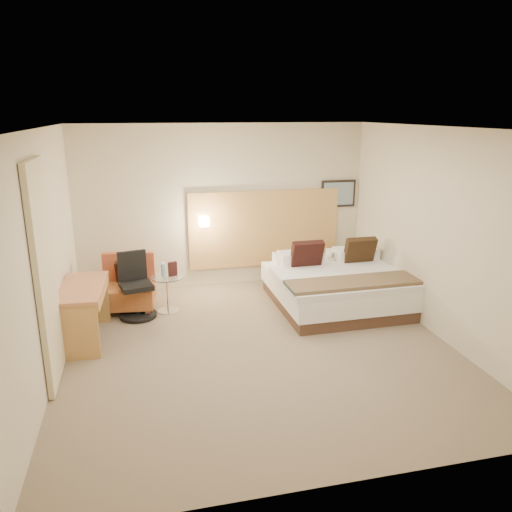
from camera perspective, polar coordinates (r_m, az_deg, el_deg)
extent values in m
cube|color=#7A6852|center=(6.43, 0.25, -10.46)|extent=(4.80, 5.00, 0.02)
cube|color=white|center=(5.75, 0.28, 14.54)|extent=(4.80, 5.00, 0.02)
cube|color=beige|center=(8.35, -3.75, 5.65)|extent=(4.80, 0.02, 2.70)
cube|color=beige|center=(3.69, 9.43, -8.52)|extent=(4.80, 0.02, 2.70)
cube|color=beige|center=(5.90, -23.17, -0.15)|extent=(0.02, 5.00, 2.70)
cube|color=beige|center=(6.90, 20.15, 2.42)|extent=(0.02, 5.00, 2.70)
cube|color=tan|center=(8.53, 0.99, 3.17)|extent=(2.60, 0.04, 1.30)
cube|color=black|center=(8.85, 9.38, 7.06)|extent=(0.62, 0.03, 0.47)
cube|color=gray|center=(8.83, 9.43, 7.04)|extent=(0.54, 0.01, 0.39)
cylinder|color=white|center=(8.25, -6.02, 4.06)|extent=(0.02, 0.12, 0.02)
cube|color=#F6E5C0|center=(8.20, -5.97, 3.97)|extent=(0.15, 0.15, 0.15)
cube|color=beige|center=(5.69, -22.93, -2.07)|extent=(0.06, 0.90, 2.42)
cylinder|color=#98CAEC|center=(7.42, -10.56, -1.61)|extent=(0.07, 0.07, 0.20)
cylinder|color=#94CDE4|center=(7.48, -10.55, -1.46)|extent=(0.07, 0.07, 0.20)
cube|color=#381717|center=(7.42, -9.51, -1.47)|extent=(0.14, 0.08, 0.21)
cube|color=#493024|center=(7.84, 9.40, -4.86)|extent=(1.93, 1.93, 0.18)
cube|color=white|center=(7.76, 9.48, -3.24)|extent=(1.99, 1.99, 0.29)
cube|color=white|center=(7.46, 10.38, -2.50)|extent=(2.04, 1.44, 0.10)
cube|color=white|center=(8.16, 4.53, -0.33)|extent=(0.69, 0.38, 0.18)
cube|color=white|center=(8.50, 10.56, 0.11)|extent=(0.69, 0.38, 0.18)
cube|color=white|center=(7.90, 5.12, -0.16)|extent=(0.69, 0.38, 0.18)
cube|color=white|center=(8.25, 11.31, 0.29)|extent=(0.69, 0.38, 0.18)
cube|color=black|center=(7.72, 5.81, 0.01)|extent=(0.49, 0.27, 0.50)
cube|color=black|center=(8.05, 11.74, 0.44)|extent=(0.49, 0.27, 0.50)
cube|color=#B05C24|center=(7.10, 11.69, -2.91)|extent=(2.07, 0.57, 0.05)
cube|color=#B97957|center=(7.58, -16.91, -6.43)|extent=(0.09, 0.09, 0.10)
cube|color=#A0634B|center=(7.49, -12.22, -6.37)|extent=(0.09, 0.09, 0.10)
cube|color=tan|center=(8.08, -16.24, -4.96)|extent=(0.09, 0.09, 0.10)
cube|color=tan|center=(7.99, -11.84, -4.88)|extent=(0.09, 0.09, 0.10)
cube|color=#AA5C2D|center=(7.71, -14.41, -4.31)|extent=(0.85, 0.77, 0.29)
cube|color=#AD4B2E|center=(7.86, -14.32, -1.14)|extent=(0.78, 0.21, 0.44)
cube|color=black|center=(7.78, -14.39, -1.85)|extent=(0.39, 0.23, 0.38)
cylinder|color=silver|center=(7.62, -9.94, -6.14)|extent=(0.42, 0.42, 0.02)
cylinder|color=white|center=(7.52, -10.04, -4.29)|extent=(0.05, 0.05, 0.51)
cylinder|color=white|center=(7.44, -10.14, -2.38)|extent=(0.61, 0.61, 0.01)
cube|color=#C1744B|center=(6.72, -19.31, -3.42)|extent=(0.61, 1.22, 0.04)
cube|color=tan|center=(6.34, -19.74, -8.27)|extent=(0.50, 0.07, 0.71)
cube|color=#A77D41|center=(7.36, -18.41, -4.72)|extent=(0.50, 0.07, 0.71)
cube|color=tan|center=(6.73, -18.83, -4.04)|extent=(0.50, 1.14, 0.10)
cylinder|color=black|center=(7.49, -13.30, -6.59)|extent=(0.63, 0.63, 0.04)
cylinder|color=black|center=(7.41, -13.41, -4.98)|extent=(0.07, 0.07, 0.41)
cube|color=black|center=(7.33, -13.52, -3.34)|extent=(0.51, 0.51, 0.07)
cube|color=black|center=(7.43, -13.98, -1.03)|extent=(0.41, 0.14, 0.43)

